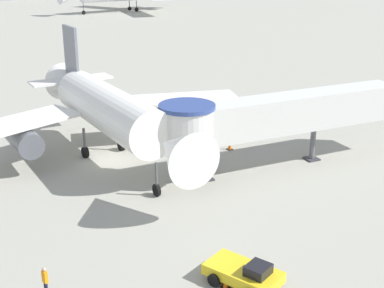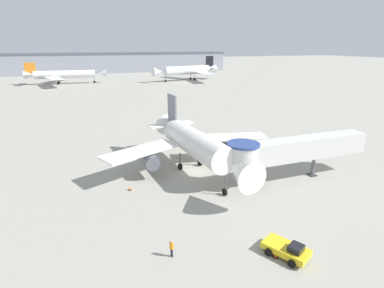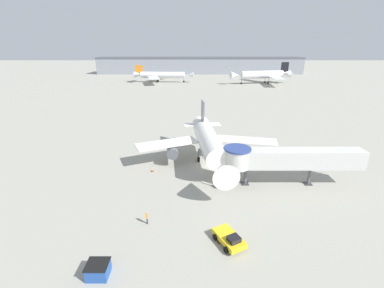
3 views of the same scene
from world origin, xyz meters
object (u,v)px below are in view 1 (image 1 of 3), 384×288
Objects in this scene: pushback_tug_yellow at (245,273)px; traffic_cone_starboard_wing at (230,145)px; jet_bridge at (270,115)px; ground_crew_marshaller at (45,280)px; traffic_cone_apron_front at (226,283)px; main_airplane at (108,110)px.

traffic_cone_starboard_wing is at bearing 35.87° from pushback_tug_yellow.
jet_bridge is 12.74× the size of ground_crew_marshaller.
jet_bridge is 26.10× the size of traffic_cone_starboard_wing.
jet_bridge is 17.31m from traffic_cone_apron_front.
pushback_tug_yellow reaches higher than traffic_cone_apron_front.
main_airplane is at bearing 90.02° from traffic_cone_apron_front.
ground_crew_marshaller reaches higher than traffic_cone_starboard_wing.
pushback_tug_yellow is (-9.76, -13.02, -3.73)m from jet_bridge.
pushback_tug_yellow is 6.42× the size of traffic_cone_apron_front.
traffic_cone_apron_front is (0.01, -20.15, -3.92)m from main_airplane.
main_airplane is 32.83× the size of traffic_cone_starboard_wing.
pushback_tug_yellow is at bearing -6.58° from traffic_cone_apron_front.
jet_bridge is (10.81, -7.26, 0.15)m from main_airplane.
ground_crew_marshaller is at bearing -153.11° from jet_bridge.
traffic_cone_starboard_wing is 1.17× the size of traffic_cone_apron_front.
traffic_cone_apron_front is (-10.80, -12.90, -4.07)m from jet_bridge.
traffic_cone_apron_front is 9.08m from ground_crew_marshaller.
ground_crew_marshaller is (-19.26, -9.65, -3.44)m from jet_bridge.
ground_crew_marshaller is (-8.45, -16.91, -3.29)m from main_airplane.
ground_crew_marshaller reaches higher than traffic_cone_apron_front.
traffic_cone_starboard_wing is at bearing -72.84° from ground_crew_marshaller.
jet_bridge is at bearing -39.81° from main_airplane.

